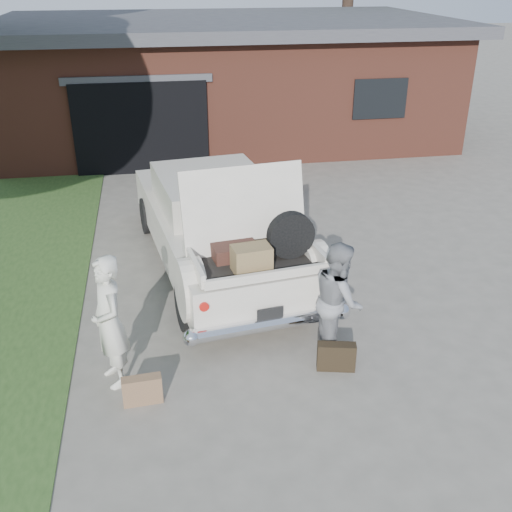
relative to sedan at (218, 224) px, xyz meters
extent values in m
plane|color=gray|center=(0.29, -2.55, -0.79)|extent=(90.00, 90.00, 0.00)
cube|color=brown|center=(1.29, 8.95, 0.71)|extent=(12.00, 7.00, 3.00)
cube|color=#4C4C51|center=(1.29, 8.95, 2.36)|extent=(12.80, 7.80, 0.30)
cube|color=black|center=(-1.21, 5.50, 0.31)|extent=(3.20, 0.30, 2.20)
cube|color=#4C4C51|center=(-1.21, 5.43, 1.46)|extent=(3.50, 0.12, 0.18)
cube|color=black|center=(4.79, 5.43, 0.81)|extent=(1.40, 0.08, 1.00)
cylinder|color=#38281E|center=(6.99, 15.22, 1.74)|extent=(0.44, 0.44, 5.05)
cube|color=beige|center=(-0.01, 0.03, -0.13)|extent=(2.68, 5.44, 0.68)
cube|color=beige|center=(-0.05, 0.34, 0.47)|extent=(1.99, 2.30, 0.54)
cube|color=black|center=(-0.19, 1.33, 0.45)|extent=(1.61, 0.30, 0.46)
cube|color=black|center=(0.09, -0.64, 0.45)|extent=(1.61, 0.30, 0.46)
cylinder|color=black|center=(-0.67, -1.85, -0.44)|extent=(0.32, 0.71, 0.69)
cylinder|color=black|center=(1.14, -1.60, -0.44)|extent=(0.32, 0.71, 0.69)
cylinder|color=black|center=(-1.16, 1.67, -0.44)|extent=(0.32, 0.71, 0.69)
cylinder|color=black|center=(0.66, 1.92, -0.44)|extent=(0.32, 0.71, 0.69)
cylinder|color=silver|center=(0.36, -2.60, -0.37)|extent=(2.14, 0.48, 0.19)
cylinder|color=#A5140F|center=(-0.50, -2.65, 0.03)|extent=(0.14, 0.12, 0.13)
cylinder|color=#A5140F|center=(1.19, -2.41, 0.03)|extent=(0.14, 0.12, 0.13)
cube|color=black|center=(0.36, -2.62, -0.21)|extent=(0.35, 0.07, 0.18)
cube|color=black|center=(0.26, -1.93, 0.23)|extent=(1.76, 1.36, 0.04)
cube|color=beige|center=(-0.56, -2.04, 0.33)|extent=(0.22, 1.15, 0.19)
cube|color=beige|center=(1.09, -1.82, 0.33)|extent=(0.22, 1.15, 0.19)
cube|color=beige|center=(0.34, -2.50, 0.29)|extent=(1.66, 0.29, 0.13)
cube|color=beige|center=(0.20, -1.50, 0.83)|extent=(1.78, 0.56, 1.18)
cube|color=#48271E|center=(0.02, -1.81, 0.35)|extent=(0.66, 0.47, 0.20)
cube|color=olive|center=(0.18, -2.22, 0.42)|extent=(0.54, 0.39, 0.35)
cube|color=black|center=(0.35, -1.59, 0.33)|extent=(0.56, 0.41, 0.16)
cylinder|color=black|center=(0.78, -1.91, 0.57)|extent=(0.67, 0.25, 0.65)
imported|color=beige|center=(-1.64, -2.90, 0.06)|extent=(0.60, 0.72, 1.70)
imported|color=gray|center=(1.22, -2.77, 0.01)|extent=(0.65, 0.81, 1.59)
cube|color=#876345|center=(-1.32, -3.38, -0.61)|extent=(0.47, 0.18, 0.36)
cube|color=black|center=(1.11, -3.15, -0.60)|extent=(0.51, 0.26, 0.38)
camera|label=1|loc=(-0.98, -9.13, 3.88)|focal=42.00mm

